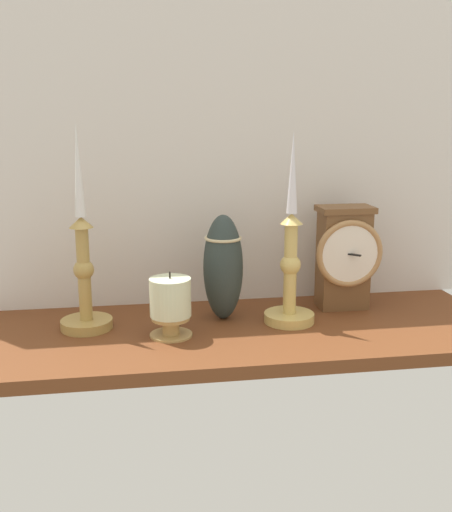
% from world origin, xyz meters
% --- Properties ---
extents(ground_plane, '(1.00, 0.36, 0.02)m').
position_xyz_m(ground_plane, '(0.00, 0.00, -0.01)').
color(ground_plane, brown).
extents(back_wall, '(1.20, 0.02, 0.65)m').
position_xyz_m(back_wall, '(0.00, 0.18, 0.33)').
color(back_wall, silver).
rests_on(back_wall, ground_plane).
extents(mantel_clock, '(0.14, 0.09, 0.21)m').
position_xyz_m(mantel_clock, '(0.23, 0.08, 0.11)').
color(mantel_clock, brown).
rests_on(mantel_clock, ground_plane).
extents(candlestick_tall_left, '(0.10, 0.10, 0.36)m').
position_xyz_m(candlestick_tall_left, '(0.10, 0.02, 0.10)').
color(candlestick_tall_left, '#D5B560').
rests_on(candlestick_tall_left, ground_plane).
extents(candlestick_tall_center, '(0.10, 0.10, 0.38)m').
position_xyz_m(candlestick_tall_center, '(-0.29, 0.04, 0.11)').
color(candlestick_tall_center, '#B18E48').
rests_on(candlestick_tall_center, ground_plane).
extents(pillar_candle_front, '(0.08, 0.08, 0.12)m').
position_xyz_m(pillar_candle_front, '(-0.14, -0.02, 0.06)').
color(pillar_candle_front, tan).
rests_on(pillar_candle_front, ground_plane).
extents(tall_ceramic_vase, '(0.08, 0.08, 0.21)m').
position_xyz_m(tall_ceramic_vase, '(-0.03, 0.06, 0.11)').
color(tall_ceramic_vase, '#2C3633').
rests_on(tall_ceramic_vase, ground_plane).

